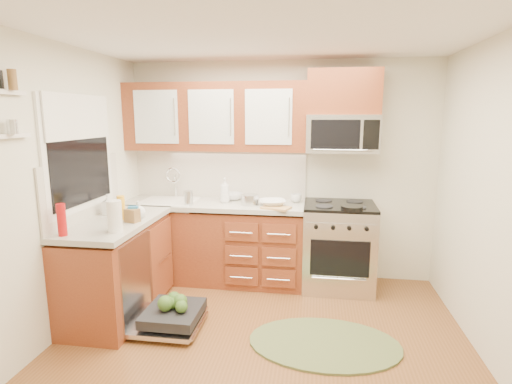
% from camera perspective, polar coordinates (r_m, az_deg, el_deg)
% --- Properties ---
extents(floor, '(3.50, 3.50, 0.00)m').
position_cam_1_polar(floor, '(3.46, 0.40, -22.29)').
color(floor, brown).
rests_on(floor, ground).
extents(ceiling, '(3.50, 3.50, 0.00)m').
position_cam_1_polar(ceiling, '(2.96, 0.47, 22.75)').
color(ceiling, white).
rests_on(ceiling, ground).
extents(wall_back, '(3.50, 0.04, 2.50)m').
position_cam_1_polar(wall_back, '(4.68, 3.48, 2.97)').
color(wall_back, beige).
rests_on(wall_back, ground).
extents(wall_front, '(3.50, 0.04, 2.50)m').
position_cam_1_polar(wall_front, '(1.35, -10.69, -17.66)').
color(wall_front, beige).
rests_on(wall_front, ground).
extents(wall_left, '(0.04, 3.50, 2.50)m').
position_cam_1_polar(wall_left, '(3.65, -27.94, -0.54)').
color(wall_left, beige).
rests_on(wall_left, ground).
extents(base_cabinet_back, '(2.05, 0.60, 0.85)m').
position_cam_1_polar(base_cabinet_back, '(4.70, -5.89, -7.38)').
color(base_cabinet_back, maroon).
rests_on(base_cabinet_back, ground).
extents(base_cabinet_left, '(0.60, 1.25, 0.85)m').
position_cam_1_polar(base_cabinet_left, '(4.14, -19.14, -10.53)').
color(base_cabinet_left, maroon).
rests_on(base_cabinet_left, ground).
extents(countertop_back, '(2.07, 0.64, 0.05)m').
position_cam_1_polar(countertop_back, '(4.56, -6.04, -1.74)').
color(countertop_back, '#B7B3A7').
rests_on(countertop_back, base_cabinet_back).
extents(countertop_left, '(0.64, 1.27, 0.05)m').
position_cam_1_polar(countertop_left, '(3.99, -19.43, -4.16)').
color(countertop_left, '#B7B3A7').
rests_on(countertop_left, base_cabinet_left).
extents(backsplash_back, '(2.05, 0.02, 0.57)m').
position_cam_1_polar(backsplash_back, '(4.79, -5.23, 2.64)').
color(backsplash_back, beige).
rests_on(backsplash_back, ground).
extents(backsplash_left, '(0.02, 1.25, 0.57)m').
position_cam_1_polar(backsplash_left, '(4.07, -23.38, 0.33)').
color(backsplash_left, beige).
rests_on(backsplash_left, ground).
extents(upper_cabinets, '(2.05, 0.35, 0.75)m').
position_cam_1_polar(upper_cabinets, '(4.58, -5.86, 10.61)').
color(upper_cabinets, maroon).
rests_on(upper_cabinets, ground).
extents(cabinet_over_mw, '(0.76, 0.35, 0.47)m').
position_cam_1_polar(cabinet_over_mw, '(4.46, 12.40, 13.76)').
color(cabinet_over_mw, maroon).
rests_on(cabinet_over_mw, ground).
extents(range, '(0.76, 0.64, 0.95)m').
position_cam_1_polar(range, '(4.53, 11.66, -7.58)').
color(range, silver).
rests_on(range, ground).
extents(microwave, '(0.76, 0.38, 0.40)m').
position_cam_1_polar(microwave, '(4.43, 12.19, 8.15)').
color(microwave, silver).
rests_on(microwave, ground).
extents(sink, '(0.62, 0.50, 0.26)m').
position_cam_1_polar(sink, '(4.72, -12.26, -2.74)').
color(sink, white).
rests_on(sink, ground).
extents(dishwasher, '(0.70, 0.60, 0.20)m').
position_cam_1_polar(dishwasher, '(3.85, -12.28, -17.11)').
color(dishwasher, silver).
rests_on(dishwasher, ground).
extents(window, '(0.03, 1.05, 1.05)m').
position_cam_1_polar(window, '(4.01, -23.93, 5.05)').
color(window, white).
rests_on(window, ground).
extents(window_blind, '(0.02, 0.96, 0.40)m').
position_cam_1_polar(window_blind, '(3.98, -24.00, 9.79)').
color(window_blind, white).
rests_on(window_blind, ground).
extents(shelf_upper, '(0.04, 0.40, 0.03)m').
position_cam_1_polar(shelf_upper, '(3.30, -32.42, 11.98)').
color(shelf_upper, white).
rests_on(shelf_upper, ground).
extents(shelf_lower, '(0.04, 0.40, 0.03)m').
position_cam_1_polar(shelf_lower, '(3.30, -31.89, 6.80)').
color(shelf_lower, white).
rests_on(shelf_lower, ground).
extents(rug, '(1.50, 1.27, 0.02)m').
position_cam_1_polar(rug, '(3.63, 9.74, -20.54)').
color(rug, '#5F683B').
rests_on(rug, ground).
extents(skillet, '(0.28, 0.28, 0.04)m').
position_cam_1_polar(skillet, '(4.17, 13.52, -2.20)').
color(skillet, black).
rests_on(skillet, range).
extents(stock_pot, '(0.24, 0.24, 0.12)m').
position_cam_1_polar(stock_pot, '(4.38, -0.86, -1.11)').
color(stock_pot, silver).
rests_on(stock_pot, countertop_back).
extents(cutting_board, '(0.34, 0.27, 0.02)m').
position_cam_1_polar(cutting_board, '(4.22, 2.87, -2.25)').
color(cutting_board, tan).
rests_on(cutting_board, countertop_back).
extents(canister, '(0.11, 0.11, 0.16)m').
position_cam_1_polar(canister, '(4.43, -9.64, -0.83)').
color(canister, silver).
rests_on(canister, countertop_back).
extents(paper_towel_roll, '(0.16, 0.16, 0.27)m').
position_cam_1_polar(paper_towel_roll, '(3.56, -19.56, -3.30)').
color(paper_towel_roll, white).
rests_on(paper_towel_roll, countertop_left).
extents(mustard_bottle, '(0.09, 0.09, 0.23)m').
position_cam_1_polar(mustard_bottle, '(3.97, -18.71, -2.13)').
color(mustard_bottle, yellow).
rests_on(mustard_bottle, countertop_left).
extents(red_bottle, '(0.09, 0.09, 0.27)m').
position_cam_1_polar(red_bottle, '(3.61, -26.01, -3.59)').
color(red_bottle, '#AD0E0F').
rests_on(red_bottle, countertop_left).
extents(wooden_box, '(0.14, 0.12, 0.12)m').
position_cam_1_polar(wooden_box, '(3.85, -17.26, -3.22)').
color(wooden_box, brown).
rests_on(wooden_box, countertop_left).
extents(blue_carton, '(0.10, 0.07, 0.14)m').
position_cam_1_polar(blue_carton, '(3.87, -17.11, -2.99)').
color(blue_carton, '#2470AA').
rests_on(blue_carton, countertop_left).
extents(bowl_a, '(0.35, 0.35, 0.07)m').
position_cam_1_polar(bowl_a, '(4.32, 2.37, -1.59)').
color(bowl_a, '#999999').
rests_on(bowl_a, countertop_back).
extents(bowl_b, '(0.28, 0.28, 0.08)m').
position_cam_1_polar(bowl_b, '(4.66, -3.40, -0.65)').
color(bowl_b, '#999999').
rests_on(bowl_b, countertop_back).
extents(cup, '(0.14, 0.14, 0.10)m').
position_cam_1_polar(cup, '(4.53, 5.74, -0.89)').
color(cup, '#999999').
rests_on(cup, countertop_back).
extents(soap_bottle_a, '(0.12, 0.12, 0.28)m').
position_cam_1_polar(soap_bottle_a, '(4.49, -4.49, 0.24)').
color(soap_bottle_a, '#999999').
rests_on(soap_bottle_a, countertop_back).
extents(soap_bottle_b, '(0.11, 0.12, 0.20)m').
position_cam_1_polar(soap_bottle_b, '(4.22, -20.43, -1.66)').
color(soap_bottle_b, '#999999').
rests_on(soap_bottle_b, countertop_left).
extents(soap_bottle_c, '(0.15, 0.15, 0.17)m').
position_cam_1_polar(soap_bottle_c, '(3.96, -16.45, -2.45)').
color(soap_bottle_c, '#999999').
rests_on(soap_bottle_c, countertop_left).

